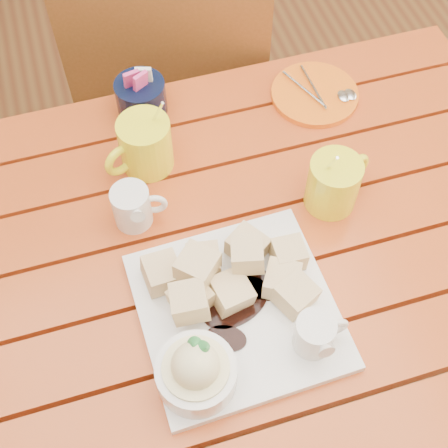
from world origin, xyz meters
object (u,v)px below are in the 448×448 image
object	(u,v)px
orange_saucer	(316,94)
chair_far	(177,84)
dessert_plate	(229,317)
coffee_mug_right	(334,182)
table	(218,283)
coffee_mug_left	(144,145)

from	to	relation	value
orange_saucer	chair_far	size ratio (longest dim) A/B	0.18
dessert_plate	coffee_mug_right	size ratio (longest dim) A/B	2.05
table	coffee_mug_left	distance (m)	0.27
chair_far	dessert_plate	bearing A→B (deg)	104.50
coffee_mug_right	dessert_plate	bearing A→B (deg)	-165.18
coffee_mug_left	coffee_mug_right	world-z (taller)	coffee_mug_left
dessert_plate	coffee_mug_left	xyz separation A→B (m)	(-0.05, 0.34, 0.02)
chair_far	table	bearing A→B (deg)	104.76
table	orange_saucer	distance (m)	0.41
coffee_mug_right	orange_saucer	size ratio (longest dim) A/B	0.87
coffee_mug_left	chair_far	world-z (taller)	chair_far
table	coffee_mug_left	world-z (taller)	coffee_mug_left
table	coffee_mug_right	xyz separation A→B (m)	(0.21, 0.04, 0.16)
coffee_mug_right	table	bearing A→B (deg)	169.93
table	chair_far	distance (m)	0.63
dessert_plate	coffee_mug_right	distance (m)	0.29
table	coffee_mug_right	bearing A→B (deg)	11.59
coffee_mug_right	chair_far	size ratio (longest dim) A/B	0.16
dessert_plate	orange_saucer	distance (m)	0.51
table	chair_far	bearing A→B (deg)	82.87
chair_far	coffee_mug_left	bearing A→B (deg)	92.19
table	coffee_mug_left	size ratio (longest dim) A/B	7.88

